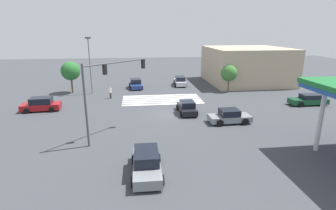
{
  "coord_description": "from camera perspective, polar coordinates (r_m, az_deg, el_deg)",
  "views": [
    {
      "loc": [
        3.51,
        28.39,
        9.42
      ],
      "look_at": [
        0.0,
        0.0,
        1.14
      ],
      "focal_mm": 28.0,
      "sensor_mm": 36.0,
      "label": 1
    }
  ],
  "objects": [
    {
      "name": "crosswalk_markings",
      "position": [
        36.55,
        -1.3,
        1.22
      ],
      "size": [
        10.89,
        5.35,
        0.01
      ],
      "rotation": [
        0.0,
        0.0,
        1.57
      ],
      "color": "silver",
      "rests_on": "ground_plane"
    },
    {
      "name": "car_3",
      "position": [
        34.85,
        -25.9,
        0.1
      ],
      "size": [
        4.51,
        2.38,
        1.62
      ],
      "rotation": [
        0.0,
        0.0,
        0.07
      ],
      "color": "maroon",
      "rests_on": "ground_plane"
    },
    {
      "name": "tree_corner_b",
      "position": [
        42.09,
        13.12,
        6.81
      ],
      "size": [
        2.57,
        2.57,
        4.19
      ],
      "color": "brown",
      "rests_on": "ground_plane"
    },
    {
      "name": "car_0",
      "position": [
        18.14,
        -4.68,
        -12.49
      ],
      "size": [
        2.11,
        4.71,
        1.58
      ],
      "rotation": [
        0.0,
        0.0,
        1.56
      ],
      "color": "gray",
      "rests_on": "ground_plane"
    },
    {
      "name": "corner_building",
      "position": [
        50.2,
        16.63,
        8.3
      ],
      "size": [
        13.4,
        13.4,
        6.29
      ],
      "color": "tan",
      "rests_on": "ground_plane"
    },
    {
      "name": "pedestrian",
      "position": [
        37.73,
        -12.45,
        2.78
      ],
      "size": [
        0.42,
        0.4,
        1.69
      ],
      "rotation": [
        0.0,
        0.0,
        2.29
      ],
      "color": "#38383D",
      "rests_on": "ground_plane"
    },
    {
      "name": "tree_corner_a",
      "position": [
        42.51,
        -20.45,
        6.95
      ],
      "size": [
        2.84,
        2.84,
        4.8
      ],
      "color": "brown",
      "rests_on": "ground_plane"
    },
    {
      "name": "car_6",
      "position": [
        28.07,
        13.21,
        -2.46
      ],
      "size": [
        4.37,
        2.2,
        1.45
      ],
      "rotation": [
        0.0,
        0.0,
        3.17
      ],
      "color": "gray",
      "rests_on": "ground_plane"
    },
    {
      "name": "car_2",
      "position": [
        30.5,
        4.13,
        -0.56
      ],
      "size": [
        2.03,
        4.13,
        1.48
      ],
      "rotation": [
        0.0,
        0.0,
        -1.57
      ],
      "color": "black",
      "rests_on": "ground_plane"
    },
    {
      "name": "ground_plane",
      "position": [
        30.12,
        -0.0,
        -2.07
      ],
      "size": [
        126.84,
        126.84,
        0.0
      ],
      "primitive_type": "plane",
      "color": "#3D3F44"
    },
    {
      "name": "traffic_signal_mast",
      "position": [
        22.88,
        -13.43,
        4.51
      ],
      "size": [
        5.21,
        5.21,
        6.9
      ],
      "rotation": [
        0.0,
        0.0,
        -2.36
      ],
      "color": "#47474C",
      "rests_on": "ground_plane"
    },
    {
      "name": "car_4",
      "position": [
        45.74,
        2.65,
        5.2
      ],
      "size": [
        2.17,
        4.52,
        1.6
      ],
      "rotation": [
        0.0,
        0.0,
        -1.63
      ],
      "color": "silver",
      "rests_on": "ground_plane"
    },
    {
      "name": "car_5",
      "position": [
        38.38,
        28.37,
        1.01
      ],
      "size": [
        4.83,
        1.97,
        1.4
      ],
      "rotation": [
        0.0,
        0.0,
        -0.01
      ],
      "color": "#144728",
      "rests_on": "ground_plane"
    },
    {
      "name": "car_1",
      "position": [
        43.85,
        -7.03,
        4.58
      ],
      "size": [
        2.32,
        4.23,
        1.55
      ],
      "rotation": [
        0.0,
        0.0,
        1.65
      ],
      "color": "navy",
      "rests_on": "ground_plane"
    },
    {
      "name": "street_light_pole_a",
      "position": [
        40.57,
        -16.69,
        9.19
      ],
      "size": [
        0.8,
        0.36,
        8.35
      ],
      "color": "slate",
      "rests_on": "ground_plane"
    }
  ]
}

